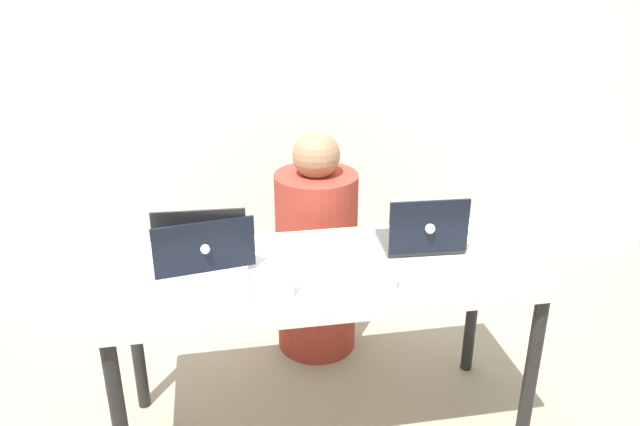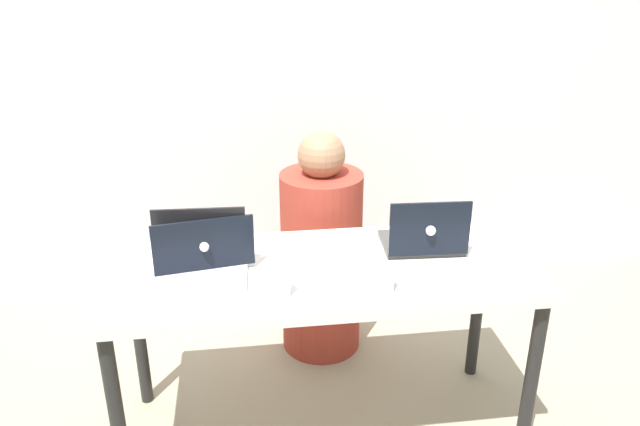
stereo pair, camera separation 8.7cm
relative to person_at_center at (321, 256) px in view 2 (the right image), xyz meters
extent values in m
cube|color=silver|center=(-0.07, 0.68, 0.87)|extent=(4.50, 0.10, 2.68)
cube|color=silver|center=(-0.07, -0.58, 0.24)|extent=(1.52, 0.62, 0.04)
cylinder|color=black|center=(-0.79, -0.84, -0.13)|extent=(0.05, 0.05, 0.69)
cylinder|color=black|center=(0.64, -0.84, -0.13)|extent=(0.05, 0.05, 0.69)
cylinder|color=black|center=(-0.79, -0.32, -0.13)|extent=(0.05, 0.05, 0.69)
cylinder|color=black|center=(0.64, -0.32, -0.13)|extent=(0.05, 0.05, 0.69)
cylinder|color=#9C3428|center=(0.00, 0.00, -0.04)|extent=(0.46, 0.46, 0.86)
sphere|color=#997051|center=(0.00, 0.00, 0.48)|extent=(0.21, 0.21, 0.21)
cube|color=#B6B6B7|center=(-0.50, -0.47, 0.27)|extent=(0.37, 0.25, 0.02)
cube|color=black|center=(-0.48, -0.58, 0.37)|extent=(0.34, 0.07, 0.19)
sphere|color=white|center=(-0.48, -0.59, 0.37)|extent=(0.03, 0.03, 0.03)
cube|color=#3B3C39|center=(0.32, -0.45, 0.27)|extent=(0.30, 0.24, 0.02)
cube|color=black|center=(0.31, -0.57, 0.38)|extent=(0.29, 0.02, 0.20)
sphere|color=white|center=(0.31, -0.58, 0.38)|extent=(0.04, 0.04, 0.04)
cube|color=silver|center=(-0.50, -0.65, 0.27)|extent=(0.33, 0.24, 0.02)
cube|color=black|center=(-0.50, -0.53, 0.38)|extent=(0.32, 0.02, 0.21)
sphere|color=white|center=(-0.50, -0.52, 0.38)|extent=(0.04, 0.04, 0.04)
cylinder|color=white|center=(0.10, -0.77, 0.31)|extent=(0.06, 0.06, 0.10)
cylinder|color=silver|center=(0.10, -0.77, 0.28)|extent=(0.06, 0.06, 0.05)
cylinder|color=silver|center=(-0.24, -0.76, 0.31)|extent=(0.07, 0.07, 0.11)
cylinder|color=silver|center=(-0.24, -0.76, 0.29)|extent=(0.06, 0.06, 0.06)
camera|label=1|loc=(-0.43, -2.50, 1.30)|focal=35.00mm
camera|label=2|loc=(-0.34, -2.51, 1.30)|focal=35.00mm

